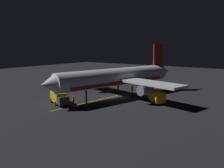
{
  "coord_description": "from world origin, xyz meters",
  "views": [
    {
      "loc": [
        -30.58,
        44.84,
        12.02
      ],
      "look_at": [
        0.0,
        2.0,
        3.5
      ],
      "focal_mm": 37.74,
      "sensor_mm": 36.0,
      "label": 1
    }
  ],
  "objects_px": {
    "baggage_truck": "(59,98)",
    "airliner": "(119,77)",
    "ground_crew_worker": "(73,100)",
    "traffic_cone_near_right": "(119,102)",
    "traffic_cone_near_left": "(119,101)",
    "catering_truck": "(155,97)"
  },
  "relations": [
    {
      "from": "ground_crew_worker",
      "to": "traffic_cone_near_right",
      "type": "xyz_separation_m",
      "value": [
        -7.22,
        -6.35,
        -0.64
      ]
    },
    {
      "from": "airliner",
      "to": "ground_crew_worker",
      "type": "relative_size",
      "value": 22.14
    },
    {
      "from": "airliner",
      "to": "ground_crew_worker",
      "type": "distance_m",
      "value": 12.36
    },
    {
      "from": "catering_truck",
      "to": "traffic_cone_near_left",
      "type": "relative_size",
      "value": 11.34
    },
    {
      "from": "traffic_cone_near_left",
      "to": "ground_crew_worker",
      "type": "bearing_deg",
      "value": 45.75
    },
    {
      "from": "airliner",
      "to": "baggage_truck",
      "type": "relative_size",
      "value": 5.92
    },
    {
      "from": "airliner",
      "to": "ground_crew_worker",
      "type": "bearing_deg",
      "value": 69.37
    },
    {
      "from": "catering_truck",
      "to": "traffic_cone_near_right",
      "type": "bearing_deg",
      "value": 36.84
    },
    {
      "from": "traffic_cone_near_right",
      "to": "traffic_cone_near_left",
      "type": "bearing_deg",
      "value": -64.76
    },
    {
      "from": "catering_truck",
      "to": "airliner",
      "type": "bearing_deg",
      "value": 0.24
    },
    {
      "from": "baggage_truck",
      "to": "airliner",
      "type": "bearing_deg",
      "value": -115.97
    },
    {
      "from": "traffic_cone_near_left",
      "to": "traffic_cone_near_right",
      "type": "relative_size",
      "value": 1.0
    },
    {
      "from": "traffic_cone_near_left",
      "to": "traffic_cone_near_right",
      "type": "bearing_deg",
      "value": 115.24
    },
    {
      "from": "ground_crew_worker",
      "to": "traffic_cone_near_left",
      "type": "distance_m",
      "value": 9.88
    },
    {
      "from": "traffic_cone_near_left",
      "to": "traffic_cone_near_right",
      "type": "distance_m",
      "value": 0.79
    },
    {
      "from": "ground_crew_worker",
      "to": "traffic_cone_near_right",
      "type": "height_order",
      "value": "ground_crew_worker"
    },
    {
      "from": "baggage_truck",
      "to": "catering_truck",
      "type": "relative_size",
      "value": 1.04
    },
    {
      "from": "airliner",
      "to": "catering_truck",
      "type": "distance_m",
      "value": 9.94
    },
    {
      "from": "baggage_truck",
      "to": "ground_crew_worker",
      "type": "bearing_deg",
      "value": -138.09
    },
    {
      "from": "ground_crew_worker",
      "to": "traffic_cone_near_right",
      "type": "bearing_deg",
      "value": -138.66
    },
    {
      "from": "ground_crew_worker",
      "to": "traffic_cone_near_right",
      "type": "distance_m",
      "value": 9.63
    },
    {
      "from": "catering_truck",
      "to": "traffic_cone_near_left",
      "type": "height_order",
      "value": "catering_truck"
    }
  ]
}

